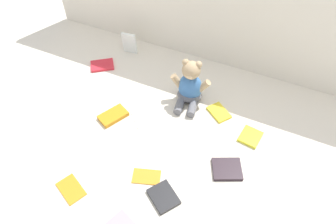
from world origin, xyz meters
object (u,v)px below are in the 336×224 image
(book_case_9, at_px, (227,169))
(book_case_4, at_px, (164,197))
(book_case_3, at_px, (146,176))
(book_case_6, at_px, (71,189))
(book_case_7, at_px, (250,137))
(book_case_1, at_px, (130,43))
(teddy_bear, at_px, (190,87))
(book_case_10, at_px, (219,112))
(book_case_2, at_px, (102,65))
(book_case_0, at_px, (141,117))
(book_case_8, at_px, (113,116))

(book_case_9, bearing_deg, book_case_4, -65.21)
(book_case_3, distance_m, book_case_6, 0.29)
(book_case_4, height_order, book_case_7, same)
(book_case_1, relative_size, book_case_3, 1.14)
(teddy_bear, xyz_separation_m, book_case_7, (0.33, -0.10, -0.08))
(book_case_3, relative_size, book_case_9, 0.96)
(book_case_3, bearing_deg, book_case_10, -38.07)
(book_case_3, bearing_deg, book_case_2, 27.72)
(book_case_0, height_order, book_case_9, book_case_9)
(teddy_bear, distance_m, book_case_3, 0.47)
(book_case_2, bearing_deg, book_case_9, 30.93)
(book_case_6, height_order, book_case_8, book_case_8)
(book_case_7, relative_size, book_case_8, 0.74)
(book_case_8, xyz_separation_m, book_case_10, (0.44, 0.23, -0.00))
(book_case_4, relative_size, book_case_8, 0.87)
(book_case_4, bearing_deg, book_case_10, -151.89)
(book_case_2, relative_size, book_case_9, 1.04)
(book_case_2, height_order, book_case_9, book_case_9)
(book_case_10, bearing_deg, book_case_1, 105.78)
(teddy_bear, relative_size, book_case_7, 2.43)
(book_case_7, bearing_deg, book_case_3, -124.18)
(book_case_0, distance_m, book_case_2, 0.43)
(book_case_0, relative_size, book_case_9, 1.07)
(teddy_bear, xyz_separation_m, book_case_6, (-0.23, -0.63, -0.08))
(book_case_0, relative_size, book_case_1, 0.98)
(book_case_8, bearing_deg, book_case_6, 122.37)
(book_case_0, bearing_deg, book_case_3, -104.48)
(book_case_6, distance_m, book_case_8, 0.39)
(book_case_8, bearing_deg, book_case_2, -23.57)
(book_case_0, height_order, book_case_1, book_case_1)
(book_case_4, bearing_deg, book_case_6, -36.25)
(book_case_3, bearing_deg, book_case_4, -136.15)
(teddy_bear, bearing_deg, book_case_10, -18.35)
(book_case_1, distance_m, book_case_7, 0.83)
(book_case_3, bearing_deg, teddy_bear, -17.92)
(book_case_0, bearing_deg, book_case_4, -96.56)
(book_case_8, height_order, book_case_10, book_case_8)
(book_case_2, bearing_deg, book_case_1, 117.58)
(book_case_6, bearing_deg, book_case_4, -45.63)
(book_case_1, bearing_deg, book_case_0, -61.51)
(teddy_bear, distance_m, book_case_6, 0.68)
(teddy_bear, xyz_separation_m, book_case_10, (0.16, -0.02, -0.08))
(book_case_0, relative_size, book_case_6, 1.06)
(book_case_1, bearing_deg, book_case_4, -59.19)
(book_case_3, relative_size, book_case_10, 1.04)
(teddy_bear, height_order, book_case_9, teddy_bear)
(book_case_1, bearing_deg, book_case_6, -82.68)
(teddy_bear, bearing_deg, book_case_7, -26.79)
(book_case_0, height_order, book_case_7, book_case_7)
(book_case_4, xyz_separation_m, book_case_7, (0.22, 0.41, -0.00))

